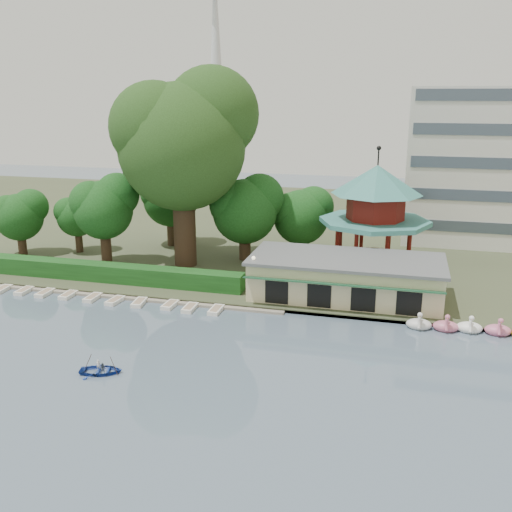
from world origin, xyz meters
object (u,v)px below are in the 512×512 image
(dock, at_px, (118,295))
(big_tree, at_px, (184,137))
(boathouse, at_px, (346,277))
(rowboat_with_passengers, at_px, (101,367))
(pavilion, at_px, (375,207))

(dock, distance_m, big_tree, 18.80)
(boathouse, height_order, rowboat_with_passengers, boathouse)
(dock, distance_m, boathouse, 22.62)
(boathouse, bearing_deg, rowboat_with_passengers, -128.00)
(big_tree, bearing_deg, dock, -106.14)
(boathouse, distance_m, rowboat_with_passengers, 25.24)
(rowboat_with_passengers, bearing_deg, pavilion, 59.63)
(dock, height_order, pavilion, pavilion)
(boathouse, relative_size, rowboat_with_passengers, 3.76)
(pavilion, relative_size, big_tree, 0.61)
(pavilion, height_order, big_tree, big_tree)
(dock, bearing_deg, big_tree, 73.86)
(boathouse, height_order, big_tree, big_tree)
(dock, distance_m, rowboat_with_passengers, 16.41)
(boathouse, bearing_deg, pavilion, 78.72)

